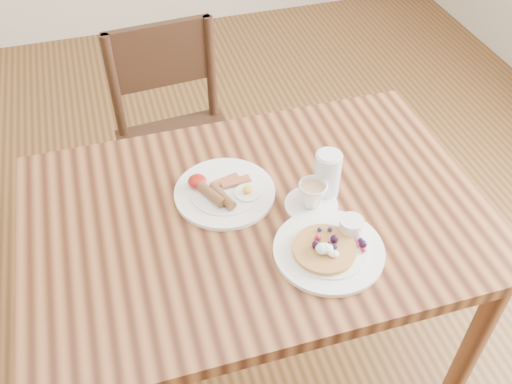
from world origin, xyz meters
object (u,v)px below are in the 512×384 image
teacup_saucer (312,197)px  chair_far (178,137)px  dining_table (256,237)px  breakfast_plate (223,192)px  water_glass (327,174)px  pancake_plate (330,247)px

teacup_saucer → chair_far: bearing=108.7°
dining_table → breakfast_plate: breakfast_plate is taller
chair_far → breakfast_plate: 0.66m
breakfast_plate → dining_table: bearing=-52.1°
chair_far → water_glass: 0.80m
pancake_plate → water_glass: size_ratio=2.06×
dining_table → breakfast_plate: size_ratio=4.44×
breakfast_plate → pancake_plate: bearing=-52.9°
chair_far → breakfast_plate: (0.03, -0.60, 0.27)m
dining_table → water_glass: 0.26m
chair_far → teacup_saucer: (0.24, -0.71, 0.29)m
water_glass → chair_far: bearing=113.7°
pancake_plate → breakfast_plate: 0.33m
chair_far → teacup_saucer: chair_far is taller
water_glass → teacup_saucer: bearing=-145.6°
teacup_saucer → water_glass: (0.05, 0.04, 0.03)m
dining_table → pancake_plate: (0.13, -0.18, 0.11)m
pancake_plate → teacup_saucer: teacup_saucer is taller
chair_far → pancake_plate: 0.94m
chair_far → pancake_plate: bearing=100.4°
breakfast_plate → chair_far: bearing=93.0°
teacup_saucer → water_glass: water_glass is taller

